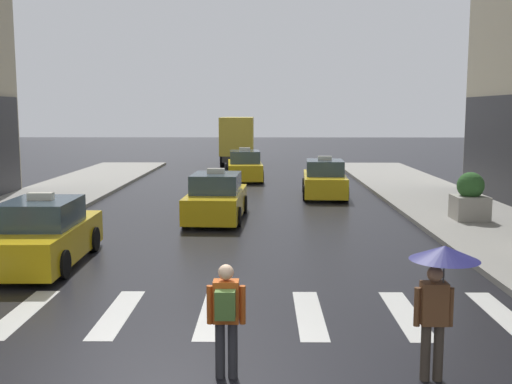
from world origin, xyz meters
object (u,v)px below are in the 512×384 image
at_px(box_truck, 238,139).
at_px(taxi_fourth, 245,167).
at_px(pedestrian_with_backpack, 226,312).
at_px(taxi_third, 324,180).
at_px(pedestrian_with_umbrella, 441,276).
at_px(taxi_lead, 44,235).
at_px(taxi_second, 216,199).
at_px(planter_mid_block, 470,198).

bearing_deg(box_truck, taxi_fourth, -85.25).
bearing_deg(pedestrian_with_backpack, taxi_third, 80.20).
height_order(box_truck, pedestrian_with_umbrella, box_truck).
bearing_deg(taxi_lead, taxi_third, 56.39).
relative_size(box_truck, pedestrian_with_backpack, 4.58).
xyz_separation_m(taxi_lead, pedestrian_with_umbrella, (7.88, -6.47, 0.79)).
distance_m(taxi_second, taxi_third, 7.32).
xyz_separation_m(taxi_third, pedestrian_with_backpack, (-3.23, -18.69, 0.25)).
bearing_deg(taxi_third, box_truck, 106.02).
xyz_separation_m(taxi_second, taxi_fourth, (0.61, 12.24, 0.00)).
bearing_deg(pedestrian_with_backpack, box_truck, 92.16).
distance_m(taxi_lead, taxi_fourth, 19.12).
xyz_separation_m(pedestrian_with_umbrella, pedestrian_with_backpack, (-2.97, 0.02, -0.54)).
relative_size(taxi_third, box_truck, 0.61).
relative_size(pedestrian_with_umbrella, pedestrian_with_backpack, 1.18).
xyz_separation_m(taxi_second, box_truck, (-0.17, 21.66, 1.13)).
bearing_deg(box_truck, planter_mid_block, -68.66).
relative_size(taxi_lead, taxi_second, 0.99).
bearing_deg(taxi_fourth, taxi_second, -92.85).
bearing_deg(taxi_fourth, taxi_third, -59.50).
xyz_separation_m(taxi_second, pedestrian_with_umbrella, (4.10, -12.83, 0.79)).
bearing_deg(taxi_fourth, box_truck, 94.75).
relative_size(taxi_second, box_truck, 0.61).
distance_m(taxi_third, pedestrian_with_umbrella, 18.73).
xyz_separation_m(taxi_lead, taxi_fourth, (4.39, 18.61, 0.00)).
relative_size(taxi_lead, pedestrian_with_backpack, 2.77).
height_order(taxi_third, box_truck, box_truck).
xyz_separation_m(taxi_fourth, pedestrian_with_backpack, (0.52, -25.05, 0.25)).
bearing_deg(pedestrian_with_backpack, taxi_lead, 127.29).
bearing_deg(taxi_third, taxi_second, -126.54).
height_order(taxi_lead, planter_mid_block, taxi_lead).
bearing_deg(pedestrian_with_umbrella, taxi_fourth, 97.92).
height_order(taxi_third, pedestrian_with_umbrella, pedestrian_with_umbrella).
xyz_separation_m(taxi_lead, taxi_second, (3.78, 6.36, 0.00)).
bearing_deg(pedestrian_with_backpack, pedestrian_with_umbrella, -0.40).
bearing_deg(planter_mid_block, taxi_lead, -155.60).
bearing_deg(taxi_third, pedestrian_with_backpack, -99.80).
xyz_separation_m(taxi_fourth, box_truck, (-0.78, 9.41, 1.13)).
bearing_deg(taxi_fourth, pedestrian_with_backpack, -88.81).
xyz_separation_m(taxi_fourth, planter_mid_block, (7.97, -13.00, 0.15)).
relative_size(taxi_third, planter_mid_block, 2.89).
relative_size(box_truck, pedestrian_with_umbrella, 3.89).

